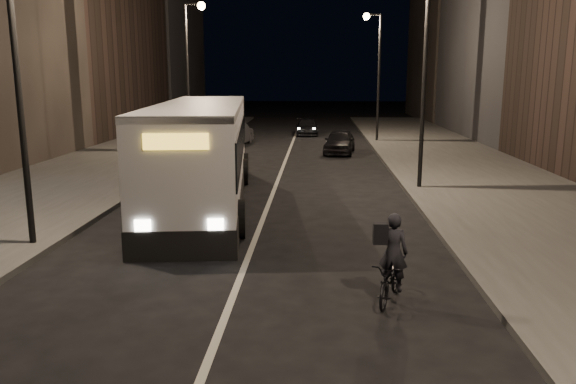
# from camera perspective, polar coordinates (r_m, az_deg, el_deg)

# --- Properties ---
(ground) EXTENTS (180.00, 180.00, 0.00)m
(ground) POSITION_cam_1_polar(r_m,az_deg,el_deg) (10.54, -6.49, -12.70)
(ground) COLOR black
(ground) RESTS_ON ground
(sidewalk_right) EXTENTS (7.00, 70.00, 0.16)m
(sidewalk_right) POSITION_cam_1_polar(r_m,az_deg,el_deg) (24.80, 18.98, 1.18)
(sidewalk_right) COLOR #393937
(sidewalk_right) RESTS_ON ground
(sidewalk_left) EXTENTS (7.00, 70.00, 0.16)m
(sidewalk_left) POSITION_cam_1_polar(r_m,az_deg,el_deg) (25.91, -20.12, 1.53)
(sidewalk_left) COLOR #393937
(sidewalk_left) RESTS_ON ground
(streetlight_right_mid) EXTENTS (1.20, 0.44, 8.12)m
(streetlight_right_mid) POSITION_cam_1_polar(r_m,az_deg,el_deg) (21.79, 13.11, 14.10)
(streetlight_right_mid) COLOR black
(streetlight_right_mid) RESTS_ON sidewalk_right
(streetlight_right_far) EXTENTS (1.20, 0.44, 8.12)m
(streetlight_right_far) POSITION_cam_1_polar(r_m,az_deg,el_deg) (37.65, 8.85, 13.13)
(streetlight_right_far) COLOR black
(streetlight_right_far) RESTS_ON sidewalk_right
(streetlight_left_near) EXTENTS (1.20, 0.44, 8.12)m
(streetlight_left_near) POSITION_cam_1_polar(r_m,az_deg,el_deg) (15.20, -25.25, 14.49)
(streetlight_left_near) COLOR black
(streetlight_left_near) RESTS_ON sidewalk_left
(streetlight_left_far) EXTENTS (1.20, 0.44, 8.12)m
(streetlight_left_far) POSITION_cam_1_polar(r_m,az_deg,el_deg) (32.24, -9.78, 13.36)
(streetlight_left_far) COLOR black
(streetlight_left_far) RESTS_ON sidewalk_left
(city_bus) EXTENTS (4.13, 12.99, 3.45)m
(city_bus) POSITION_cam_1_polar(r_m,az_deg,el_deg) (19.52, -8.71, 4.33)
(city_bus) COLOR silver
(city_bus) RESTS_ON ground
(cyclist_on_bicycle) EXTENTS (1.05, 1.69, 1.84)m
(cyclist_on_bicycle) POSITION_cam_1_polar(r_m,az_deg,el_deg) (11.14, 10.45, -8.05)
(cyclist_on_bicycle) COLOR black
(cyclist_on_bicycle) RESTS_ON ground
(car_near) EXTENTS (2.08, 4.13, 1.35)m
(car_near) POSITION_cam_1_polar(r_m,az_deg,el_deg) (32.14, 5.26, 5.12)
(car_near) COLOR black
(car_near) RESTS_ON ground
(car_mid) EXTENTS (1.96, 4.49, 1.44)m
(car_mid) POSITION_cam_1_polar(r_m,az_deg,el_deg) (35.97, -5.44, 5.88)
(car_mid) COLOR #302F32
(car_mid) RESTS_ON ground
(car_far) EXTENTS (1.79, 4.06, 1.16)m
(car_far) POSITION_cam_1_polar(r_m,az_deg,el_deg) (42.37, 1.94, 6.62)
(car_far) COLOR black
(car_far) RESTS_ON ground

